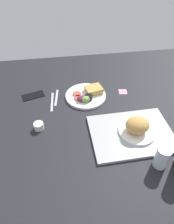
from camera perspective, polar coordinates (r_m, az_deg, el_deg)
name	(u,v)px	position (r cm, az deg, el deg)	size (l,w,h in cm)	color
ground_plane	(89,115)	(125.08, 0.70, -0.81)	(190.00, 150.00, 3.00)	black
serving_tray	(131,133)	(114.33, 12.50, -5.93)	(45.00, 33.00, 1.60)	#9EA0A3
bread_plate_near	(137,127)	(111.38, 14.10, -4.15)	(20.30, 20.30, 10.15)	white
plate_with_salad	(87,95)	(134.87, 0.09, 4.87)	(27.23, 27.23, 5.40)	white
drinking_glass	(162,157)	(101.87, 20.59, -11.95)	(6.63, 6.63, 12.32)	silver
espresso_cup	(39,126)	(116.90, -13.55, -3.90)	(5.60, 5.60, 4.00)	silver
fork	(56,97)	(136.84, -8.68, 4.14)	(17.00, 1.40, 0.50)	#B7B7BC
knife	(52,102)	(133.88, -9.89, 2.94)	(19.00, 1.40, 0.50)	#B7B7BC
cell_phone	(33,95)	(141.52, -15.08, 4.58)	(14.40, 7.20, 0.80)	black
sticky_note	(123,92)	(142.76, 10.18, 5.72)	(5.60, 5.60, 0.12)	pink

